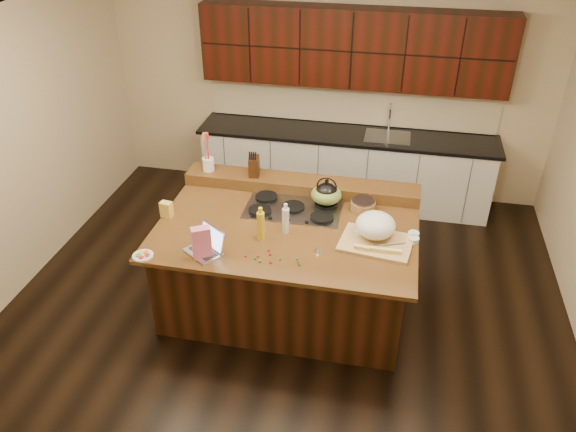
# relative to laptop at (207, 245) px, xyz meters

# --- Properties ---
(room) EXTENTS (5.52, 5.02, 2.72)m
(room) POSITION_rel_laptop_xyz_m (0.59, 0.52, 0.37)
(room) COLOR black
(room) RESTS_ON ground
(island) EXTENTS (2.40, 1.60, 0.92)m
(island) POSITION_rel_laptop_xyz_m (0.59, 0.52, -0.51)
(island) COLOR black
(island) RESTS_ON ground
(back_ledge) EXTENTS (2.40, 0.30, 0.12)m
(back_ledge) POSITION_rel_laptop_xyz_m (0.59, 1.22, 0.00)
(back_ledge) COLOR black
(back_ledge) RESTS_ON island
(cooktop) EXTENTS (0.92, 0.52, 0.05)m
(cooktop) POSITION_rel_laptop_xyz_m (0.59, 0.82, -0.04)
(cooktop) COLOR gray
(cooktop) RESTS_ON island
(back_counter) EXTENTS (3.70, 0.66, 2.40)m
(back_counter) POSITION_rel_laptop_xyz_m (0.89, 2.75, 0.00)
(back_counter) COLOR silver
(back_counter) RESTS_ON ground
(kettle) EXTENTS (0.25, 0.25, 0.20)m
(kettle) POSITION_rel_laptop_xyz_m (0.89, 0.95, 0.09)
(kettle) COLOR black
(kettle) RESTS_ON cooktop
(green_bowl) EXTENTS (0.31, 0.31, 0.17)m
(green_bowl) POSITION_rel_laptop_xyz_m (0.89, 0.95, 0.07)
(green_bowl) COLOR olive
(green_bowl) RESTS_ON cooktop
(laptop) EXTENTS (0.40, 0.38, 0.22)m
(laptop) POSITION_rel_laptop_xyz_m (0.00, 0.00, 0.00)
(laptop) COLOR #B7B7BC
(laptop) RESTS_ON island
(oil_bottle) EXTENTS (0.08, 0.08, 0.27)m
(oil_bottle) POSITION_rel_laptop_xyz_m (0.41, 0.28, 0.08)
(oil_bottle) COLOR gold
(oil_bottle) RESTS_ON island
(vinegar_bottle) EXTENTS (0.07, 0.07, 0.25)m
(vinegar_bottle) POSITION_rel_laptop_xyz_m (0.60, 0.42, 0.07)
(vinegar_bottle) COLOR silver
(vinegar_bottle) RESTS_ON island
(wooden_tray) EXTENTS (0.67, 0.53, 0.25)m
(wooden_tray) POSITION_rel_laptop_xyz_m (1.40, 0.47, 0.05)
(wooden_tray) COLOR tan
(wooden_tray) RESTS_ON island
(ramekin_a) EXTENTS (0.12, 0.12, 0.04)m
(ramekin_a) POSITION_rel_laptop_xyz_m (1.27, 0.51, -0.04)
(ramekin_a) COLOR white
(ramekin_a) RESTS_ON island
(ramekin_b) EXTENTS (0.12, 0.12, 0.04)m
(ramekin_b) POSITION_rel_laptop_xyz_m (1.74, 0.59, -0.04)
(ramekin_b) COLOR white
(ramekin_b) RESTS_ON island
(ramekin_c) EXTENTS (0.13, 0.13, 0.04)m
(ramekin_c) POSITION_rel_laptop_xyz_m (1.74, 0.50, -0.04)
(ramekin_c) COLOR white
(ramekin_c) RESTS_ON island
(strainer_bowl) EXTENTS (0.31, 0.31, 0.09)m
(strainer_bowl) POSITION_rel_laptop_xyz_m (1.25, 0.95, -0.01)
(strainer_bowl) COLOR #996B3F
(strainer_bowl) RESTS_ON island
(kitchen_timer) EXTENTS (0.10, 0.10, 0.07)m
(kitchen_timer) POSITION_rel_laptop_xyz_m (0.94, 0.19, -0.02)
(kitchen_timer) COLOR silver
(kitchen_timer) RESTS_ON island
(pink_bag) EXTENTS (0.18, 0.15, 0.29)m
(pink_bag) POSITION_rel_laptop_xyz_m (-0.01, -0.09, 0.09)
(pink_bag) COLOR pink
(pink_bag) RESTS_ON island
(candy_plate) EXTENTS (0.21, 0.21, 0.01)m
(candy_plate) POSITION_rel_laptop_xyz_m (-0.52, -0.19, -0.05)
(candy_plate) COLOR white
(candy_plate) RESTS_ON island
(package_box) EXTENTS (0.12, 0.10, 0.15)m
(package_box) POSITION_rel_laptop_xyz_m (-0.56, 0.46, 0.02)
(package_box) COLOR #E6C351
(package_box) RESTS_ON island
(utensil_crock) EXTENTS (0.13, 0.13, 0.14)m
(utensil_crock) POSITION_rel_laptop_xyz_m (-0.39, 1.22, 0.13)
(utensil_crock) COLOR white
(utensil_crock) RESTS_ON back_ledge
(knife_block) EXTENTS (0.12, 0.17, 0.20)m
(knife_block) POSITION_rel_laptop_xyz_m (0.10, 1.22, 0.16)
(knife_block) COLOR black
(knife_block) RESTS_ON back_ledge
(gumdrop_0) EXTENTS (0.02, 0.02, 0.02)m
(gumdrop_0) POSITION_rel_laptop_xyz_m (0.58, -0.06, -0.05)
(gumdrop_0) COLOR red
(gumdrop_0) RESTS_ON island
(gumdrop_1) EXTENTS (0.02, 0.02, 0.02)m
(gumdrop_1) POSITION_rel_laptop_xyz_m (0.78, 0.03, -0.05)
(gumdrop_1) COLOR #198C26
(gumdrop_1) RESTS_ON island
(gumdrop_2) EXTENTS (0.02, 0.02, 0.02)m
(gumdrop_2) POSITION_rel_laptop_xyz_m (0.45, 0.00, -0.05)
(gumdrop_2) COLOR red
(gumdrop_2) RESTS_ON island
(gumdrop_3) EXTENTS (0.02, 0.02, 0.02)m
(gumdrop_3) POSITION_rel_laptop_xyz_m (0.43, -0.04, -0.05)
(gumdrop_3) COLOR #198C26
(gumdrop_3) RESTS_ON island
(gumdrop_4) EXTENTS (0.02, 0.02, 0.02)m
(gumdrop_4) POSITION_rel_laptop_xyz_m (0.34, -0.02, -0.05)
(gumdrop_4) COLOR red
(gumdrop_4) RESTS_ON island
(gumdrop_5) EXTENTS (0.02, 0.02, 0.02)m
(gumdrop_5) POSITION_rel_laptop_xyz_m (0.64, 0.00, -0.05)
(gumdrop_5) COLOR #198C26
(gumdrop_5) RESTS_ON island
(gumdrop_6) EXTENTS (0.02, 0.02, 0.02)m
(gumdrop_6) POSITION_rel_laptop_xyz_m (0.52, 0.10, -0.05)
(gumdrop_6) COLOR red
(gumdrop_6) RESTS_ON island
(gumdrop_7) EXTENTS (0.02, 0.02, 0.02)m
(gumdrop_7) POSITION_rel_laptop_xyz_m (0.82, -0.04, -0.05)
(gumdrop_7) COLOR #198C26
(gumdrop_7) RESTS_ON island
(gumdrop_8) EXTENTS (0.02, 0.02, 0.02)m
(gumdrop_8) POSITION_rel_laptop_xyz_m (0.81, -0.01, -0.05)
(gumdrop_8) COLOR red
(gumdrop_8) RESTS_ON island
(gumdrop_9) EXTENTS (0.02, 0.02, 0.02)m
(gumdrop_9) POSITION_rel_laptop_xyz_m (0.49, -0.07, -0.05)
(gumdrop_9) COLOR #198C26
(gumdrop_9) RESTS_ON island
(gumdrop_10) EXTENTS (0.02, 0.02, 0.02)m
(gumdrop_10) POSITION_rel_laptop_xyz_m (0.54, 0.05, -0.05)
(gumdrop_10) COLOR red
(gumdrop_10) RESTS_ON island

